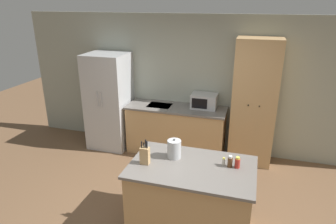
{
  "coord_description": "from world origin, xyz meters",
  "views": [
    {
      "loc": [
        0.98,
        -3.11,
        2.82
      ],
      "look_at": [
        -0.38,
        1.4,
        1.05
      ],
      "focal_mm": 32.0,
      "sensor_mm": 36.0,
      "label": 1
    }
  ],
  "objects": [
    {
      "name": "ground_plane",
      "position": [
        0.0,
        0.0,
        0.0
      ],
      "size": [
        14.0,
        14.0,
        0.0
      ],
      "primitive_type": "plane",
      "color": "brown"
    },
    {
      "name": "wall_back",
      "position": [
        0.0,
        2.33,
        1.3
      ],
      "size": [
        7.2,
        0.06,
        2.6
      ],
      "color": "#9EA393",
      "rests_on": "ground_plane"
    },
    {
      "name": "refrigerator",
      "position": [
        -1.75,
        1.93,
        0.94
      ],
      "size": [
        0.77,
        0.76,
        1.88
      ],
      "color": "#B7BABC",
      "rests_on": "ground_plane"
    },
    {
      "name": "back_counter",
      "position": [
        -0.39,
        1.99,
        0.47
      ],
      "size": [
        1.88,
        0.66,
        0.94
      ],
      "color": "tan",
      "rests_on": "ground_plane"
    },
    {
      "name": "pantry_cabinet",
      "position": [
        1.0,
        2.05,
        1.12
      ],
      "size": [
        0.75,
        0.53,
        2.25
      ],
      "color": "tan",
      "rests_on": "ground_plane"
    },
    {
      "name": "kitchen_island",
      "position": [
        0.35,
        -0.0,
        0.47
      ],
      "size": [
        1.52,
        0.96,
        0.93
      ],
      "color": "tan",
      "rests_on": "ground_plane"
    },
    {
      "name": "microwave",
      "position": [
        0.11,
        2.1,
        1.07
      ],
      "size": [
        0.47,
        0.36,
        0.26
      ],
      "color": "#B2B5B7",
      "rests_on": "back_counter"
    },
    {
      "name": "knife_block",
      "position": [
        -0.22,
        -0.11,
        1.05
      ],
      "size": [
        0.11,
        0.08,
        0.32
      ],
      "color": "tan",
      "rests_on": "kitchen_island"
    },
    {
      "name": "spice_bottle_tall_dark",
      "position": [
        0.79,
        0.11,
        1.0
      ],
      "size": [
        0.06,
        0.06,
        0.15
      ],
      "color": "#563319",
      "rests_on": "kitchen_island"
    },
    {
      "name": "spice_bottle_short_red",
      "position": [
        0.71,
        0.13,
        0.98
      ],
      "size": [
        0.04,
        0.04,
        0.1
      ],
      "color": "beige",
      "rests_on": "kitchen_island"
    },
    {
      "name": "spice_bottle_amber_oil",
      "position": [
        0.87,
        0.12,
        1.0
      ],
      "size": [
        0.06,
        0.06,
        0.14
      ],
      "color": "#B2281E",
      "rests_on": "kitchen_island"
    },
    {
      "name": "kettle",
      "position": [
        0.08,
        0.15,
        1.05
      ],
      "size": [
        0.18,
        0.18,
        0.26
      ],
      "color": "#B2B5B7",
      "rests_on": "kitchen_island"
    }
  ]
}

